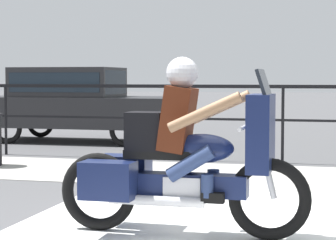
% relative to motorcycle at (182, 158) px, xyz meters
% --- Properties ---
extents(ground_plane, '(120.00, 120.00, 0.00)m').
position_rel_motorcycle_xyz_m(ground_plane, '(0.50, 0.33, -0.71)').
color(ground_plane, '#4C4C4F').
extents(sidewalk_band, '(44.00, 2.40, 0.01)m').
position_rel_motorcycle_xyz_m(sidewalk_band, '(0.50, 3.73, -0.70)').
color(sidewalk_band, '#A8A59E').
rests_on(sidewalk_band, ground).
extents(crosswalk_band, '(3.33, 6.00, 0.01)m').
position_rel_motorcycle_xyz_m(crosswalk_band, '(-0.01, 0.13, -0.71)').
color(crosswalk_band, silver).
rests_on(crosswalk_band, ground).
extents(fence_railing, '(36.00, 0.05, 1.31)m').
position_rel_motorcycle_xyz_m(fence_railing, '(0.50, 5.32, 0.32)').
color(fence_railing, black).
rests_on(fence_railing, ground).
extents(motorcycle, '(2.32, 0.76, 1.62)m').
position_rel_motorcycle_xyz_m(motorcycle, '(0.00, 0.00, 0.00)').
color(motorcycle, black).
rests_on(motorcycle, ground).
extents(parked_car, '(4.33, 1.79, 1.66)m').
position_rel_motorcycle_xyz_m(parked_car, '(-4.30, 7.95, 0.23)').
color(parked_car, '#232326').
rests_on(parked_car, ground).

